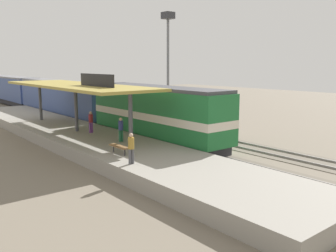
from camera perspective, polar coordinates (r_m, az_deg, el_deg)
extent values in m
plane|color=#706656|center=(34.27, -3.87, -1.01)|extent=(120.00, 120.00, 0.00)
cube|color=#5F5649|center=(33.17, -6.69, -1.37)|extent=(3.20, 110.00, 0.04)
cube|color=gray|center=(32.79, -7.76, -1.42)|extent=(0.10, 110.00, 0.16)
cube|color=gray|center=(33.55, -5.65, -1.13)|extent=(0.10, 110.00, 0.16)
cube|color=#5F5649|center=(35.80, -0.47, -0.50)|extent=(3.20, 110.00, 0.04)
cube|color=gray|center=(35.35, -1.38, -0.53)|extent=(0.10, 110.00, 0.16)
cube|color=gray|center=(36.23, 0.42, -0.28)|extent=(0.10, 110.00, 0.16)
cube|color=gray|center=(30.93, -13.92, -1.58)|extent=(6.00, 44.00, 0.90)
cylinder|color=#47474C|center=(23.63, -5.83, 0.80)|extent=(0.28, 0.28, 3.60)
cylinder|color=#47474C|center=(30.59, -14.09, 2.56)|extent=(0.28, 0.28, 3.60)
cylinder|color=#47474C|center=(37.95, -19.23, 3.63)|extent=(0.28, 0.28, 3.60)
cube|color=#A38E3D|center=(30.42, -14.23, 6.11)|extent=(5.20, 18.00, 0.20)
cube|color=black|center=(27.17, -11.05, 7.01)|extent=(0.12, 4.80, 0.90)
cylinder|color=#333338|center=(22.01, -6.75, -4.09)|extent=(0.07, 0.07, 0.42)
cylinder|color=#333338|center=(23.09, -8.48, -3.48)|extent=(0.07, 0.07, 0.42)
cube|color=brown|center=(22.49, -7.65, -3.16)|extent=(0.44, 1.70, 0.08)
cube|color=#28282D|center=(29.33, -1.84, -1.78)|extent=(2.60, 13.60, 0.70)
cube|color=#1E6B33|center=(28.99, -1.87, 2.29)|extent=(2.90, 14.40, 3.50)
cube|color=#424247|center=(28.82, -1.89, 5.98)|extent=(2.78, 14.11, 0.24)
cube|color=beige|center=(29.03, -1.86, 1.78)|extent=(2.93, 14.43, 0.56)
cube|color=#28282D|center=(44.83, -15.90, 1.81)|extent=(2.60, 19.20, 0.70)
cube|color=#384C84|center=(44.62, -16.02, 4.36)|extent=(2.90, 20.00, 3.30)
cube|color=slate|center=(44.50, -16.13, 6.63)|extent=(2.78, 19.60, 0.24)
cube|color=#28282D|center=(64.38, -23.26, 3.66)|extent=(2.60, 19.20, 0.70)
cube|color=#384C84|center=(64.23, -23.38, 5.43)|extent=(2.90, 20.00, 3.30)
cube|color=slate|center=(64.15, -23.49, 7.01)|extent=(2.78, 19.60, 0.24)
cube|color=#28282D|center=(35.34, 0.03, 0.17)|extent=(2.50, 11.20, 0.70)
cube|color=#6B6056|center=(35.10, 0.03, 2.83)|extent=(2.80, 12.00, 2.60)
cube|color=#554D45|center=(34.96, 0.03, 5.14)|extent=(2.69, 11.76, 0.24)
cylinder|color=slate|center=(39.97, 0.00, 8.46)|extent=(0.28, 0.28, 11.00)
cube|color=#333338|center=(40.29, 0.00, 16.80)|extent=(1.10, 1.10, 0.70)
cylinder|color=#4C4C51|center=(20.13, -5.94, -4.76)|extent=(0.16, 0.16, 0.84)
cylinder|color=#4C4C51|center=(20.22, -5.51, -4.68)|extent=(0.16, 0.16, 0.84)
cylinder|color=olive|center=(20.01, -5.76, -2.66)|extent=(0.34, 0.34, 0.64)
sphere|color=tan|center=(19.92, -5.78, -1.44)|extent=(0.23, 0.23, 0.23)
cylinder|color=#663375|center=(29.73, -12.03, -0.25)|extent=(0.16, 0.16, 0.84)
cylinder|color=#663375|center=(29.81, -11.72, -0.21)|extent=(0.16, 0.16, 0.84)
cylinder|color=maroon|center=(29.65, -11.92, 1.18)|extent=(0.34, 0.34, 0.64)
sphere|color=tan|center=(29.60, -11.95, 2.01)|extent=(0.23, 0.23, 0.23)
cylinder|color=#23603D|center=(25.94, -7.50, -1.54)|extent=(0.16, 0.16, 0.84)
cylinder|color=#23603D|center=(26.03, -7.16, -1.49)|extent=(0.16, 0.16, 0.84)
cylinder|color=navy|center=(25.85, -7.36, 0.09)|extent=(0.34, 0.34, 0.64)
sphere|color=tan|center=(25.79, -7.38, 1.05)|extent=(0.23, 0.23, 0.23)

